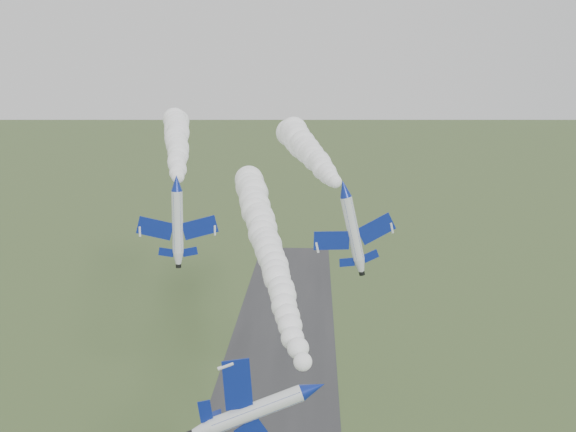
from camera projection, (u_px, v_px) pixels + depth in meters
The scene contains 6 objects.
jet_lead at pixel (314, 389), 55.50m from camera, with size 4.35×12.54×9.92m.
smoke_trail_jet_lead at pixel (265, 237), 95.98m from camera, with size 5.82×79.50×5.82m, color white, non-canonical shape.
jet_pair_left at pixel (177, 183), 82.87m from camera, with size 10.56×12.45×3.07m.
smoke_trail_jet_pair_left at pixel (177, 142), 115.75m from camera, with size 5.25×63.18×5.25m, color white, non-canonical shape.
jet_pair_right at pixel (344, 189), 82.82m from camera, with size 10.95×13.21×3.86m.
smoke_trail_jet_pair_right at pixel (309, 151), 111.39m from camera, with size 5.78×53.56×5.78m, color white, non-canonical shape.
Camera 1 is at (7.31, -61.49, 58.16)m, focal length 40.00 mm.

